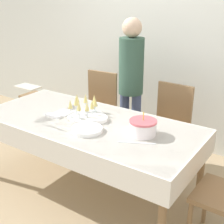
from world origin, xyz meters
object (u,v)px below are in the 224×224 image
object	(u,v)px
dining_chair_far_left	(98,108)
plate_stack_dessert	(97,119)
birthday_cake	(143,127)
person_standing	(131,77)
champagne_tray	(84,107)
high_chair	(34,101)
dining_chair_far_right	(169,125)
plate_stack_main	(87,130)

from	to	relation	value
dining_chair_far_left	plate_stack_dessert	world-z (taller)	dining_chair_far_left
birthday_cake	person_standing	bearing A→B (deg)	126.66
champagne_tray	high_chair	world-z (taller)	champagne_tray
plate_stack_dessert	dining_chair_far_left	bearing A→B (deg)	126.39
dining_chair_far_left	high_chair	bearing A→B (deg)	-171.51
dining_chair_far_right	plate_stack_dessert	bearing A→B (deg)	-118.66
champagne_tray	dining_chair_far_left	bearing A→B (deg)	117.58
birthday_cake	plate_stack_dessert	xyz separation A→B (m)	(-0.50, 0.03, -0.05)
champagne_tray	birthday_cake	bearing A→B (deg)	-5.24
birthday_cake	plate_stack_main	xyz separation A→B (m)	(-0.43, -0.22, -0.05)
birthday_cake	high_chair	bearing A→B (deg)	163.14
dining_chair_far_left	plate_stack_main	xyz separation A→B (m)	(0.62, -0.98, 0.24)
dining_chair_far_left	birthday_cake	bearing A→B (deg)	-36.25
champagne_tray	high_chair	xyz separation A→B (m)	(-1.36, 0.56, -0.37)
champagne_tray	high_chair	bearing A→B (deg)	157.80
dining_chair_far_right	plate_stack_main	xyz separation A→B (m)	(-0.33, -0.98, 0.24)
birthday_cake	high_chair	world-z (taller)	birthday_cake
champagne_tray	plate_stack_main	distance (m)	0.38
plate_stack_main	high_chair	xyz separation A→B (m)	(-1.61, 0.83, -0.30)
birthday_cake	person_standing	xyz separation A→B (m)	(-0.62, 0.84, 0.16)
dining_chair_far_left	champagne_tray	world-z (taller)	dining_chair_far_left
plate_stack_dessert	high_chair	distance (m)	1.67
plate_stack_dessert	person_standing	bearing A→B (deg)	98.68
dining_chair_far_left	high_chair	xyz separation A→B (m)	(-0.99, -0.15, -0.06)
champagne_tray	person_standing	size ratio (longest dim) A/B	0.22
plate_stack_dessert	person_standing	xyz separation A→B (m)	(-0.12, 0.81, 0.21)
plate_stack_main	person_standing	size ratio (longest dim) A/B	0.16
high_chair	champagne_tray	bearing A→B (deg)	-22.20
dining_chair_far_left	person_standing	world-z (taller)	person_standing
dining_chair_far_left	champagne_tray	xyz separation A→B (m)	(0.37, -0.70, 0.31)
dining_chair_far_right	plate_stack_main	distance (m)	1.06
person_standing	birthday_cake	bearing A→B (deg)	-53.34
dining_chair_far_right	plate_stack_dessert	world-z (taller)	dining_chair_far_right
plate_stack_main	high_chair	distance (m)	1.84
birthday_cake	high_chair	size ratio (longest dim) A/B	0.33
birthday_cake	plate_stack_dessert	world-z (taller)	birthday_cake
birthday_cake	plate_stack_dessert	distance (m)	0.50
dining_chair_far_right	person_standing	distance (m)	0.69
dining_chair_far_right	dining_chair_far_left	bearing A→B (deg)	-179.99
dining_chair_far_left	dining_chair_far_right	xyz separation A→B (m)	(0.95, 0.00, 0.00)
champagne_tray	plate_stack_main	bearing A→B (deg)	-47.94
dining_chair_far_right	plate_stack_dessert	size ratio (longest dim) A/B	4.91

